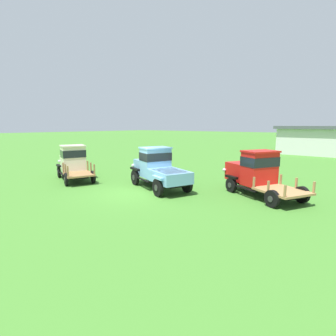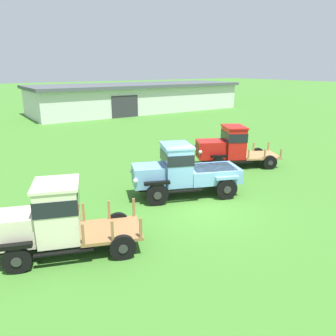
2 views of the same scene
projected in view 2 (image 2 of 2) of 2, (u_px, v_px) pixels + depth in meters
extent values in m
plane|color=#3D7528|center=(203.00, 207.00, 13.16)|extent=(240.00, 240.00, 0.00)
cube|color=silver|center=(138.00, 99.00, 41.76)|extent=(25.98, 8.24, 3.08)
cube|color=#474C51|center=(137.00, 85.00, 41.26)|extent=(26.58, 9.04, 0.36)
cube|color=#2D2D33|center=(125.00, 107.00, 36.49)|extent=(3.20, 0.08, 2.40)
cylinder|color=black|center=(17.00, 261.00, 8.86)|extent=(0.77, 0.40, 0.77)
cylinder|color=#2D2D2D|center=(16.00, 262.00, 8.78)|extent=(0.26, 0.12, 0.27)
cylinder|color=black|center=(27.00, 233.00, 10.32)|extent=(0.77, 0.40, 0.77)
cylinder|color=#2D2D2D|center=(27.00, 232.00, 10.40)|extent=(0.26, 0.12, 0.27)
cylinder|color=black|center=(123.00, 248.00, 9.50)|extent=(0.77, 0.40, 0.77)
cylinder|color=#2D2D2D|center=(123.00, 249.00, 9.41)|extent=(0.26, 0.12, 0.27)
cylinder|color=black|center=(118.00, 224.00, 10.96)|extent=(0.77, 0.40, 0.77)
cylinder|color=#2D2D2D|center=(118.00, 222.00, 11.04)|extent=(0.26, 0.12, 0.27)
cube|color=black|center=(66.00, 238.00, 9.85)|extent=(4.18, 2.24, 0.12)
cube|color=beige|center=(11.00, 229.00, 9.37)|extent=(1.81, 1.56, 0.90)
cube|color=black|center=(15.00, 246.00, 8.73)|extent=(0.90, 0.49, 0.12)
cube|color=black|center=(25.00, 221.00, 10.19)|extent=(0.90, 0.49, 0.12)
cube|color=beige|center=(59.00, 212.00, 9.55)|extent=(1.56, 1.70, 1.65)
cube|color=black|center=(57.00, 200.00, 9.44)|extent=(1.62, 1.74, 0.46)
cube|color=beige|center=(56.00, 184.00, 9.30)|extent=(1.69, 1.80, 0.08)
cube|color=black|center=(64.00, 253.00, 9.13)|extent=(1.57, 0.69, 0.05)
cube|color=black|center=(67.00, 227.00, 10.56)|extent=(1.57, 0.69, 0.05)
cube|color=olive|center=(111.00, 230.00, 10.11)|extent=(2.24, 2.10, 0.10)
cube|color=olive|center=(83.00, 234.00, 9.13)|extent=(0.10, 0.10, 0.62)
cube|color=olive|center=(83.00, 212.00, 10.52)|extent=(0.10, 0.10, 0.62)
cube|color=olive|center=(112.00, 231.00, 9.31)|extent=(0.10, 0.10, 0.62)
cube|color=olive|center=(109.00, 210.00, 10.70)|extent=(0.10, 0.10, 0.62)
cube|color=olive|center=(141.00, 228.00, 9.49)|extent=(0.10, 0.10, 0.62)
cube|color=olive|center=(134.00, 207.00, 10.88)|extent=(0.10, 0.10, 0.62)
cylinder|color=black|center=(157.00, 195.00, 13.24)|extent=(0.91, 0.49, 0.91)
cylinder|color=#2D2D2D|center=(158.00, 196.00, 13.14)|extent=(0.31, 0.14, 0.32)
cylinder|color=black|center=(150.00, 181.00, 14.85)|extent=(0.91, 0.49, 0.91)
cylinder|color=#2D2D2D|center=(150.00, 180.00, 14.94)|extent=(0.31, 0.14, 0.32)
cylinder|color=black|center=(227.00, 189.00, 13.86)|extent=(0.91, 0.49, 0.91)
cylinder|color=#2D2D2D|center=(228.00, 190.00, 13.76)|extent=(0.31, 0.14, 0.32)
cylinder|color=black|center=(213.00, 176.00, 15.47)|extent=(0.91, 0.49, 0.91)
cylinder|color=#2D2D2D|center=(212.00, 176.00, 15.56)|extent=(0.31, 0.14, 0.32)
cube|color=black|center=(186.00, 183.00, 14.32)|extent=(4.32, 2.43, 0.12)
cube|color=#70A3D1|center=(149.00, 175.00, 13.83)|extent=(1.68, 1.61, 0.85)
cube|color=silver|center=(134.00, 177.00, 13.71)|extent=(0.40, 0.91, 0.63)
sphere|color=silver|center=(135.00, 181.00, 13.09)|extent=(0.20, 0.20, 0.20)
sphere|color=silver|center=(132.00, 171.00, 14.30)|extent=(0.20, 0.20, 0.20)
cube|color=black|center=(157.00, 183.00, 13.09)|extent=(1.05, 0.57, 0.12)
cube|color=black|center=(150.00, 170.00, 14.70)|extent=(1.05, 0.57, 0.12)
cube|color=#70A3D1|center=(176.00, 165.00, 13.97)|extent=(1.56, 1.81, 1.62)
cube|color=black|center=(177.00, 157.00, 13.86)|extent=(1.62, 1.86, 0.45)
cube|color=#70A3D1|center=(177.00, 145.00, 13.72)|extent=(1.69, 1.91, 0.08)
cube|color=black|center=(184.00, 191.00, 13.47)|extent=(1.47, 0.68, 0.05)
cube|color=black|center=(174.00, 178.00, 15.04)|extent=(1.47, 0.68, 0.05)
cube|color=#70A3D1|center=(213.00, 174.00, 14.46)|extent=(2.64, 2.28, 0.60)
cube|color=black|center=(213.00, 168.00, 14.38)|extent=(2.22, 1.93, 0.06)
cube|color=#70A3D1|center=(227.00, 178.00, 13.71)|extent=(1.01, 0.55, 0.12)
cube|color=#70A3D1|center=(213.00, 166.00, 15.32)|extent=(1.01, 0.55, 0.12)
cylinder|color=black|center=(219.00, 164.00, 17.68)|extent=(0.77, 0.52, 0.77)
cylinder|color=#2D2D2D|center=(219.00, 165.00, 17.58)|extent=(0.25, 0.15, 0.27)
cylinder|color=black|center=(211.00, 156.00, 19.38)|extent=(0.77, 0.52, 0.77)
cylinder|color=#2D2D2D|center=(210.00, 155.00, 19.49)|extent=(0.25, 0.15, 0.27)
cylinder|color=black|center=(270.00, 162.00, 18.00)|extent=(0.77, 0.52, 0.77)
cylinder|color=#2D2D2D|center=(271.00, 163.00, 17.89)|extent=(0.25, 0.15, 0.27)
cylinder|color=black|center=(258.00, 154.00, 19.70)|extent=(0.77, 0.52, 0.77)
cylinder|color=#2D2D2D|center=(257.00, 154.00, 19.80)|extent=(0.25, 0.15, 0.27)
cube|color=black|center=(237.00, 158.00, 18.65)|extent=(4.22, 2.81, 0.12)
cube|color=red|center=(211.00, 149.00, 18.33)|extent=(1.94, 1.82, 0.97)
cube|color=silver|center=(198.00, 150.00, 18.26)|extent=(0.50, 0.90, 0.73)
sphere|color=silver|center=(200.00, 152.00, 17.60)|extent=(0.20, 0.20, 0.20)
sphere|color=silver|center=(195.00, 146.00, 18.87)|extent=(0.20, 0.20, 0.20)
cube|color=black|center=(219.00, 156.00, 17.56)|extent=(0.88, 0.58, 0.12)
cube|color=black|center=(211.00, 148.00, 19.26)|extent=(0.88, 0.58, 0.12)
cube|color=red|center=(233.00, 142.00, 18.36)|extent=(1.63, 1.87, 1.68)
cube|color=black|center=(234.00, 136.00, 18.25)|extent=(1.68, 1.92, 0.47)
cube|color=red|center=(234.00, 127.00, 18.10)|extent=(1.76, 1.98, 0.08)
cube|color=black|center=(239.00, 162.00, 17.81)|extent=(1.34, 0.78, 0.05)
cube|color=black|center=(230.00, 154.00, 19.47)|extent=(1.34, 0.78, 0.05)
cube|color=#9E7547|center=(259.00, 155.00, 18.76)|extent=(2.63, 2.52, 0.10)
cube|color=#9E7547|center=(249.00, 154.00, 17.76)|extent=(0.11, 0.11, 0.50)
cube|color=#9E7547|center=(239.00, 147.00, 19.38)|extent=(0.11, 0.11, 0.50)
cube|color=#9E7547|center=(265.00, 154.00, 17.86)|extent=(0.11, 0.11, 0.50)
cube|color=#9E7547|center=(254.00, 147.00, 19.48)|extent=(0.11, 0.11, 0.50)
cube|color=#9E7547|center=(281.00, 153.00, 17.96)|extent=(0.11, 0.11, 0.50)
cube|color=#9E7547|center=(268.00, 146.00, 19.58)|extent=(0.11, 0.11, 0.50)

